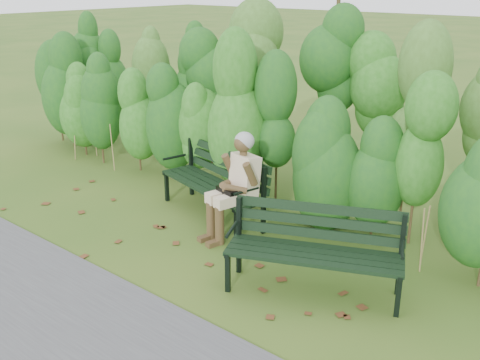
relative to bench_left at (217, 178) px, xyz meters
The scene contains 6 objects.
ground 1.20m from the bench_left, 47.70° to the right, with size 80.00×80.00×0.00m, color #32591A.
hedge_band 1.51m from the bench_left, 54.25° to the left, with size 11.04×1.67×2.42m.
leaf_litter 1.28m from the bench_left, 43.83° to the right, with size 5.69×2.25×0.01m.
bench_left is the anchor object (origin of this frame).
bench_right 1.98m from the bench_left, 21.31° to the right, with size 1.65×1.11×0.79m.
seated_woman 0.65m from the bench_left, 28.57° to the right, with size 0.50×0.73×1.17m.
Camera 1 is at (3.49, -3.86, 2.74)m, focal length 42.00 mm.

